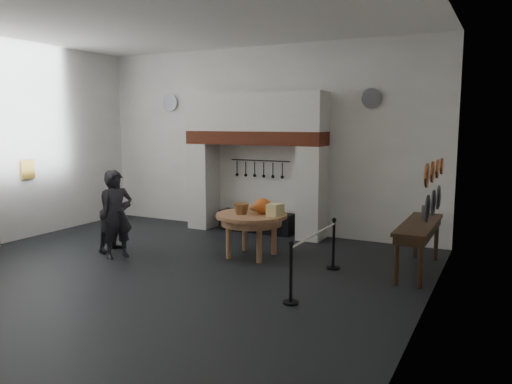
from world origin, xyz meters
The scene contains 33 objects.
floor centered at (0.00, 0.00, 0.00)m, with size 9.00×8.00×0.02m, color black.
ceiling centered at (0.00, 0.00, 4.50)m, with size 9.00×8.00×0.02m, color silver.
wall_back centered at (0.00, 4.00, 2.25)m, with size 9.00×0.02×4.50m, color white.
wall_right centered at (4.50, 0.00, 2.25)m, with size 0.02×8.00×4.50m, color white.
chimney_pier_left centered at (-1.48, 3.65, 1.07)m, with size 0.55×0.70×2.15m, color silver.
chimney_pier_right centered at (1.48, 3.65, 1.07)m, with size 0.55×0.70×2.15m, color silver.
hearth_brick_band centered at (0.00, 3.65, 2.31)m, with size 3.50×0.72×0.32m, color #9E442B.
chimney_hood centered at (0.00, 3.65, 2.92)m, with size 3.50×0.70×0.90m, color silver.
iron_range centered at (0.00, 3.72, 0.25)m, with size 1.90×0.45×0.50m, color black.
utensil_rail centered at (0.00, 3.92, 1.75)m, with size 0.02×0.02×1.60m, color black.
wall_plaque centered at (-4.45, 0.80, 1.60)m, with size 0.05×0.34×0.44m, color gold.
work_table centered at (0.95, 1.65, 0.84)m, with size 1.43×1.43×0.07m, color tan.
pumpkin centered at (1.15, 1.75, 1.03)m, with size 0.36×0.36×0.31m, color #D2551D.
cheese_block_big centered at (1.45, 1.60, 0.99)m, with size 0.22×0.22×0.24m, color #FDEA97.
cheese_block_small centered at (1.43, 1.90, 0.97)m, with size 0.18×0.18×0.20m, color #EFE68F.
wicker_basket centered at (0.80, 1.50, 0.98)m, with size 0.32×0.32×0.22m, color olive.
bread_loaf centered at (0.85, 2.00, 0.94)m, with size 0.31×0.18×0.13m, color #A4793A.
visitor_near centered at (-1.41, 0.38, 0.87)m, with size 0.63×0.41×1.73m, color #222227.
visitor_far centered at (-1.81, 0.78, 0.85)m, with size 0.83×0.64×1.70m, color black.
side_table centered at (4.10, 2.09, 0.87)m, with size 0.55×2.20×0.06m, color #352613.
pewter_jug centered at (4.10, 2.69, 1.01)m, with size 0.12×0.12×0.22m, color #454449.
copper_pan_a centered at (4.46, 0.20, 1.95)m, with size 0.34×0.34×0.03m, color #C6662D.
copper_pan_b centered at (4.46, 0.75, 1.95)m, with size 0.32×0.32×0.03m, color #C6662D.
copper_pan_c centered at (4.46, 1.30, 1.95)m, with size 0.30×0.30×0.03m, color #C6662D.
copper_pan_d centered at (4.46, 1.85, 1.95)m, with size 0.28×0.28×0.03m, color #C6662D.
pewter_plate_left centered at (4.46, 0.40, 1.45)m, with size 0.40×0.40×0.03m, color #4C4C51.
pewter_plate_mid centered at (4.46, 1.00, 1.45)m, with size 0.40×0.40×0.03m, color #4C4C51.
pewter_plate_right centered at (4.46, 1.60, 1.45)m, with size 0.40×0.40×0.03m, color #4C4C51.
pewter_plate_back_left centered at (-2.70, 3.96, 3.20)m, with size 0.44×0.44×0.03m, color #4C4C51.
pewter_plate_back_right centered at (2.70, 3.96, 3.20)m, with size 0.44×0.44×0.03m, color #4C4C51.
barrier_post_near centered at (2.69, -0.43, 0.45)m, with size 0.05×0.05×0.90m, color black.
barrier_post_far centered at (2.69, 1.57, 0.45)m, with size 0.05×0.05×0.90m, color black.
barrier_rope centered at (2.69, 0.57, 0.85)m, with size 0.04×0.04×2.00m, color silver.
Camera 1 is at (5.47, -7.03, 2.69)m, focal length 35.00 mm.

